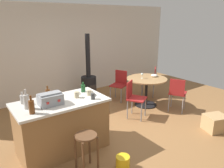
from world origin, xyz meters
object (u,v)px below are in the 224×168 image
(cup_0, at_px, (93,96))
(cup_1, at_px, (77,95))
(folding_chair_left, at_px, (151,79))
(folding_chair_near, at_px, (134,96))
(folding_chair_right, at_px, (119,83))
(bottle_2, at_px, (48,94))
(bottle_3, at_px, (23,99))
(cup_2, at_px, (89,93))
(plastic_bucket, at_px, (123,162))
(folding_chair_far, at_px, (177,92))
(bottle_1, at_px, (32,107))
(kitchen_island, at_px, (62,126))
(bottle_0, at_px, (26,101))
(bottle_4, at_px, (83,88))
(wooden_stool, at_px, (86,144))
(serving_bowl, at_px, (154,75))
(wood_stove, at_px, (89,83))
(toolbox, at_px, (50,99))
(cardboard_box, at_px, (215,123))
(wine_glass, at_px, (142,74))
(dining_table, at_px, (147,85))

(cup_0, bearing_deg, cup_1, 129.74)
(cup_0, bearing_deg, folding_chair_left, 25.59)
(folding_chair_near, distance_m, folding_chair_right, 1.23)
(folding_chair_near, relative_size, cup_1, 7.37)
(bottle_2, height_order, bottle_3, bottle_2)
(folding_chair_right, distance_m, cup_2, 2.38)
(bottle_2, bearing_deg, plastic_bucket, -62.36)
(bottle_3, bearing_deg, cup_0, -25.59)
(folding_chair_far, relative_size, cup_0, 8.04)
(bottle_2, bearing_deg, folding_chair_far, -6.14)
(folding_chair_near, bearing_deg, plastic_bucket, -136.54)
(bottle_1, relative_size, plastic_bucket, 1.27)
(bottle_2, height_order, plastic_bucket, bottle_2)
(kitchen_island, xyz_separation_m, bottle_2, (-0.13, 0.22, 0.56))
(folding_chair_left, relative_size, bottle_2, 3.70)
(bottle_0, height_order, bottle_4, bottle_0)
(wooden_stool, xyz_separation_m, cup_2, (0.50, 0.73, 0.53))
(bottle_1, xyz_separation_m, serving_bowl, (3.52, 0.87, -0.25))
(cup_0, bearing_deg, bottle_0, 166.98)
(folding_chair_left, height_order, serving_bowl, folding_chair_left)
(cup_1, bearing_deg, wood_stove, 55.27)
(folding_chair_right, height_order, toolbox, toolbox)
(cup_2, distance_m, plastic_bucket, 1.35)
(folding_chair_near, distance_m, cardboard_box, 1.83)
(bottle_0, bearing_deg, cardboard_box, -19.76)
(bottle_1, height_order, serving_bowl, bottle_1)
(wooden_stool, bearing_deg, folding_chair_left, 29.68)
(bottle_0, xyz_separation_m, bottle_3, (0.01, 0.26, -0.04))
(serving_bowl, relative_size, cardboard_box, 0.41)
(folding_chair_far, height_order, bottle_3, bottle_3)
(wood_stove, relative_size, bottle_4, 9.81)
(folding_chair_near, height_order, bottle_4, bottle_4)
(cardboard_box, bearing_deg, serving_bowl, 87.62)
(wine_glass, bearing_deg, folding_chair_far, -62.19)
(folding_chair_left, xyz_separation_m, bottle_2, (-3.48, -0.90, 0.50))
(folding_chair_left, height_order, cup_0, cup_0)
(wood_stove, height_order, cardboard_box, wood_stove)
(bottle_2, bearing_deg, bottle_4, -1.66)
(serving_bowl, bearing_deg, kitchen_island, -167.94)
(kitchen_island, relative_size, cardboard_box, 3.57)
(cardboard_box, bearing_deg, cup_1, 154.61)
(folding_chair_left, relative_size, cardboard_box, 2.02)
(toolbox, xyz_separation_m, wine_glass, (2.78, 0.77, -0.16))
(folding_chair_right, distance_m, toolbox, 3.01)
(cup_1, relative_size, cup_2, 1.00)
(toolbox, xyz_separation_m, cup_1, (0.50, 0.04, -0.04))
(bottle_2, xyz_separation_m, cup_2, (0.68, -0.25, -0.04))
(bottle_0, relative_size, bottle_1, 1.11)
(bottle_3, bearing_deg, cup_2, -14.58)
(wood_stove, bearing_deg, dining_table, -54.30)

